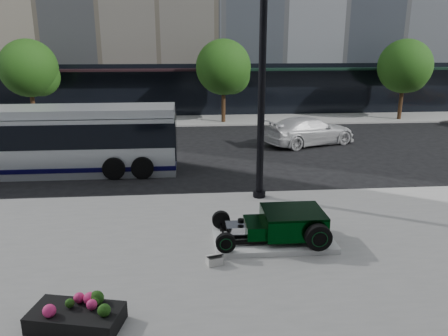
{
  "coord_description": "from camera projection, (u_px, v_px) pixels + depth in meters",
  "views": [
    {
      "loc": [
        -1.62,
        -17.65,
        5.74
      ],
      "look_at": [
        -0.29,
        -2.32,
        1.2
      ],
      "focal_mm": 35.0,
      "sensor_mm": 36.0,
      "label": 1
    }
  ],
  "objects": [
    {
      "name": "transit_bus",
      "position": [
        39.0,
        140.0,
        19.21
      ],
      "size": [
        12.12,
        2.88,
        2.92
      ],
      "color": "silver",
      "rests_on": "ground"
    },
    {
      "name": "sidewalk_far",
      "position": [
        209.0,
        120.0,
        31.99
      ],
      "size": [
        70.0,
        4.0,
        0.12
      ],
      "primitive_type": "cube",
      "color": "gray",
      "rests_on": "ground"
    },
    {
      "name": "display_plinth",
      "position": [
        273.0,
        240.0,
        12.58
      ],
      "size": [
        3.4,
        1.8,
        0.15
      ],
      "primitive_type": "cube",
      "color": "silver",
      "rests_on": "sidewalk_near"
    },
    {
      "name": "ground",
      "position": [
        226.0,
        179.0,
        18.63
      ],
      "size": [
        120.0,
        120.0,
        0.0
      ],
      "primitive_type": "plane",
      "color": "black",
      "rests_on": "ground"
    },
    {
      "name": "info_plaque",
      "position": [
        214.0,
        260.0,
        11.33
      ],
      "size": [
        0.47,
        0.4,
        0.31
      ],
      "color": "silver",
      "rests_on": "sidewalk_near"
    },
    {
      "name": "hot_rod",
      "position": [
        285.0,
        223.0,
        12.46
      ],
      "size": [
        3.22,
        2.0,
        0.81
      ],
      "color": "black",
      "rests_on": "display_plinth"
    },
    {
      "name": "street_trees",
      "position": [
        225.0,
        69.0,
        30.15
      ],
      "size": [
        29.8,
        3.8,
        5.7
      ],
      "color": "black",
      "rests_on": "sidewalk_far"
    },
    {
      "name": "lamppost",
      "position": [
        262.0,
        91.0,
        15.14
      ],
      "size": [
        0.47,
        0.47,
        8.47
      ],
      "color": "black",
      "rests_on": "sidewalk_near"
    },
    {
      "name": "white_sedan",
      "position": [
        310.0,
        131.0,
        24.67
      ],
      "size": [
        5.83,
        3.95,
        1.57
      ],
      "primitive_type": "imported",
      "rotation": [
        0.0,
        0.0,
        1.93
      ],
      "color": "silver",
      "rests_on": "ground"
    },
    {
      "name": "flower_planter",
      "position": [
        76.0,
        316.0,
        8.86
      ],
      "size": [
        2.0,
        1.32,
        0.6
      ],
      "color": "black",
      "rests_on": "sidewalk_near"
    }
  ]
}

